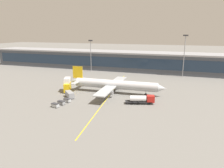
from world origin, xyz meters
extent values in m
plane|color=slate|center=(0.00, 0.00, 0.00)|extent=(700.00, 700.00, 0.00)
cube|color=yellow|center=(0.44, 2.00, 0.00)|extent=(9.32, 79.52, 0.01)
cube|color=#424751|center=(-11.93, 62.01, 5.91)|extent=(197.69, 19.43, 11.82)
cube|color=#1E2D42|center=(-11.93, 52.24, 6.50)|extent=(191.76, 0.16, 6.62)
cube|color=#99999E|center=(-11.93, 62.01, 12.32)|extent=(201.64, 19.82, 1.00)
cylinder|color=#B2B7BC|center=(1.91, 5.30, 3.73)|extent=(37.16, 4.57, 3.65)
cylinder|color=silver|center=(1.91, 5.30, 4.06)|extent=(36.41, 4.41, 3.50)
cone|color=#B2B7BC|center=(21.72, 5.79, 3.73)|extent=(3.73, 3.56, 3.47)
cone|color=#B2B7BC|center=(-18.08, 4.80, 4.10)|extent=(4.46, 3.21, 3.10)
cube|color=gold|center=(-16.12, 4.85, 8.29)|extent=(4.75, 0.48, 5.47)
cube|color=#B2B7BC|center=(-15.72, 8.51, 4.28)|extent=(2.14, 5.89, 0.24)
cube|color=#B2B7BC|center=(-15.53, 1.21, 4.28)|extent=(2.14, 5.89, 0.24)
cube|color=#B2B7BC|center=(0.17, 14.87, 3.46)|extent=(5.19, 15.69, 0.40)
cube|color=#B2B7BC|center=(0.65, -4.35, 3.46)|extent=(5.19, 15.69, 0.40)
cylinder|color=#939399|center=(1.24, 12.09, 2.16)|extent=(2.86, 2.08, 2.01)
cylinder|color=#939399|center=(1.58, -1.52, 2.16)|extent=(2.86, 2.08, 2.01)
cylinder|color=black|center=(15.25, 5.63, 0.50)|extent=(1.01, 0.42, 1.00)
cylinder|color=slate|center=(15.25, 5.63, 1.45)|extent=(0.20, 0.20, 1.91)
cylinder|color=black|center=(-0.36, 6.88, 0.50)|extent=(1.01, 0.42, 1.00)
cylinder|color=slate|center=(-0.36, 6.88, 1.45)|extent=(0.20, 0.20, 1.91)
cylinder|color=black|center=(-0.27, 3.60, 0.50)|extent=(1.01, 0.42, 1.00)
cylinder|color=slate|center=(-0.27, 3.60, 1.45)|extent=(0.20, 0.20, 1.91)
cube|color=#232326|center=(14.44, -5.42, 0.75)|extent=(10.30, 5.17, 0.50)
cube|color=#B21E19|center=(18.67, -4.20, 2.00)|extent=(3.38, 3.18, 2.50)
cube|color=black|center=(19.88, -3.85, 2.50)|extent=(0.79, 2.25, 1.12)
cylinder|color=silver|center=(14.17, -5.50, 2.10)|extent=(6.37, 3.78, 2.20)
cylinder|color=black|center=(17.80, -3.21, 0.50)|extent=(1.06, 0.61, 1.00)
cylinder|color=black|center=(18.46, -5.49, 0.50)|extent=(1.06, 0.61, 1.00)
cylinder|color=black|center=(13.83, -4.36, 0.50)|extent=(1.06, 0.61, 1.00)
cylinder|color=black|center=(14.48, -6.64, 0.50)|extent=(1.06, 0.61, 1.00)
cylinder|color=black|center=(11.81, -4.94, 0.50)|extent=(1.06, 0.61, 1.00)
cylinder|color=black|center=(12.47, -7.22, 0.50)|extent=(1.06, 0.61, 1.00)
cube|color=yellow|center=(-19.29, 0.58, 2.20)|extent=(4.88, 7.24, 3.80)
cube|color=silver|center=(-19.42, 0.89, 5.20)|extent=(4.12, 5.62, 2.20)
cylinder|color=black|center=(-17.35, -1.20, 0.30)|extent=(0.46, 0.65, 0.60)
cylinder|color=black|center=(-19.43, -2.05, 0.30)|extent=(0.46, 0.65, 0.60)
cylinder|color=black|center=(-19.14, 3.21, 0.30)|extent=(0.46, 0.65, 0.60)
cylinder|color=black|center=(-21.23, 2.36, 0.30)|extent=(0.46, 0.65, 0.60)
cube|color=gray|center=(-13.91, -7.02, 1.40)|extent=(5.75, 5.71, 2.20)
cube|color=black|center=(-14.95, -6.00, 1.79)|extent=(2.90, 2.90, 0.66)
cylinder|color=black|center=(-16.09, -6.33, 0.30)|extent=(0.60, 0.60, 0.60)
cylinder|color=black|center=(-14.64, -4.86, 0.30)|extent=(0.60, 0.60, 0.60)
cylinder|color=black|center=(-13.19, -9.18, 0.30)|extent=(0.60, 0.60, 0.60)
cylinder|color=black|center=(-11.74, -7.70, 0.30)|extent=(0.60, 0.60, 0.60)
cube|color=#B2B7BC|center=(-13.24, -18.69, 0.73)|extent=(2.84, 1.96, 1.10)
cube|color=#333338|center=(-13.24, -18.69, 1.43)|extent=(2.89, 2.00, 0.10)
cylinder|color=black|center=(-14.40, -19.23, 0.18)|extent=(0.38, 0.19, 0.36)
cylinder|color=black|center=(-14.11, -17.76, 0.18)|extent=(0.38, 0.19, 0.36)
cylinder|color=black|center=(-12.36, -19.63, 0.18)|extent=(0.38, 0.19, 0.36)
cylinder|color=black|center=(-12.07, -18.15, 0.18)|extent=(0.38, 0.19, 0.36)
cube|color=gray|center=(-12.63, -15.55, 0.73)|extent=(2.84, 1.96, 1.10)
cube|color=#333338|center=(-12.63, -15.55, 1.43)|extent=(2.89, 2.00, 0.10)
cylinder|color=black|center=(-13.79, -16.09, 0.18)|extent=(0.38, 0.19, 0.36)
cylinder|color=black|center=(-13.51, -14.62, 0.18)|extent=(0.38, 0.19, 0.36)
cylinder|color=black|center=(-11.75, -16.48, 0.18)|extent=(0.38, 0.19, 0.36)
cylinder|color=black|center=(-11.47, -15.01, 0.18)|extent=(0.38, 0.19, 0.36)
cube|color=#B2B7BC|center=(-12.02, -12.41, 0.73)|extent=(2.84, 1.96, 1.10)
cube|color=#333338|center=(-12.02, -12.41, 1.43)|extent=(2.89, 2.00, 0.10)
cylinder|color=black|center=(-13.19, -12.95, 0.18)|extent=(0.38, 0.19, 0.36)
cylinder|color=black|center=(-12.90, -11.47, 0.18)|extent=(0.38, 0.19, 0.36)
cylinder|color=black|center=(-11.15, -13.34, 0.18)|extent=(0.38, 0.19, 0.36)
cylinder|color=black|center=(-10.86, -11.87, 0.18)|extent=(0.38, 0.19, 0.36)
cylinder|color=gray|center=(29.65, 50.01, 11.89)|extent=(0.44, 0.44, 23.78)
cube|color=#333338|center=(29.65, 50.01, 24.18)|extent=(2.80, 0.50, 0.80)
cylinder|color=gray|center=(-29.65, 50.01, 10.04)|extent=(0.44, 0.44, 20.07)
cube|color=#333338|center=(-29.65, 50.01, 20.47)|extent=(2.80, 0.50, 0.80)
camera|label=1|loc=(28.79, -80.03, 26.69)|focal=33.84mm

